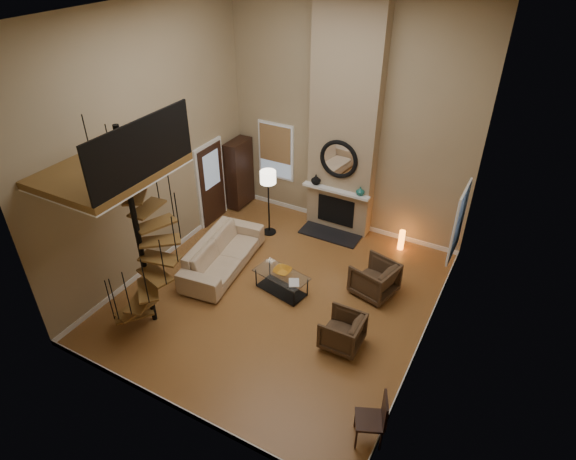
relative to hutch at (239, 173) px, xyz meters
The scene contains 33 objects.
ground 4.05m from the hutch, 45.13° to the right, with size 6.00×6.50×0.01m, color #AD7238.
back_wall 3.34m from the hutch, ahead, with size 6.00×0.02×5.50m, color tan.
front_wall 6.89m from the hutch, 65.30° to the right, with size 6.00×0.02×5.50m, color tan.
left_wall 3.33m from the hutch, 94.52° to the right, with size 0.02×6.50×5.50m, color tan.
right_wall 6.67m from the hutch, 25.78° to the right, with size 0.02×6.50×5.50m, color tan.
ceiling 6.01m from the hutch, 45.13° to the right, with size 6.00×6.50×0.01m, color silver.
baseboard_back 2.95m from the hutch, ahead, with size 6.00×0.02×0.12m, color white.
baseboard_front 6.70m from the hutch, 65.26° to the right, with size 6.00×0.02×0.12m, color white.
baseboard_left 2.94m from the hutch, 94.31° to the right, with size 0.02×6.50×0.12m, color white.
baseboard_right 6.47m from the hutch, 25.82° to the right, with size 0.02×6.50×0.12m, color white.
chimney_breast 3.32m from the hutch, ahead, with size 1.60×0.38×5.50m, color #9C8565.
hearth 2.94m from the hutch, ahead, with size 1.50×0.60×0.04m, color black.
firebox 2.81m from the hutch, ahead, with size 0.95×0.02×0.72m, color black.
mantel 2.79m from the hutch, ahead, with size 1.70×0.18×0.06m, color white.
mirror_frame 2.95m from the hutch, ahead, with size 0.94×0.94×0.10m, color black.
mirror_disc 2.95m from the hutch, ahead, with size 0.80×0.80×0.01m, color white.
vase_left 2.26m from the hutch, ahead, with size 0.24×0.24×0.25m, color black.
vase_right 3.40m from the hutch, ahead, with size 0.20×0.20×0.21m, color #1A5B52.
window_back 1.19m from the hutch, 26.07° to the left, with size 1.02×0.06×1.52m.
window_right 5.85m from the hutch, ahead, with size 0.06×1.02×1.52m.
entry_door 1.01m from the hutch, 100.02° to the right, with size 0.10×1.05×2.16m.
loft 5.18m from the hutch, 80.91° to the right, with size 1.70×2.20×1.09m.
spiral_stair 4.76m from the hutch, 77.72° to the right, with size 1.47×1.47×4.06m.
hutch is the anchor object (origin of this frame).
sofa 2.88m from the hutch, 64.67° to the right, with size 2.44×0.95×0.71m, color #CAAE8C.
armchair_near 4.92m from the hutch, 21.25° to the right, with size 0.81×0.83×0.76m, color #493321.
armchair_far 5.76m from the hutch, 37.26° to the right, with size 0.71×0.73×0.66m, color #493321.
coffee_table 3.89m from the hutch, 43.83° to the right, with size 1.23×0.78×0.44m.
bowl 3.82m from the hutch, 43.29° to the right, with size 0.37×0.37×0.09m, color orange.
book 4.22m from the hutch, 42.00° to the right, with size 0.21×0.28×0.03m, color gray.
floor_lamp 1.69m from the hutch, 30.91° to the right, with size 0.38×0.38×1.70m.
accent_lamp 4.55m from the hutch, ahead, with size 0.14×0.14×0.51m, color orange.
side_chair 7.58m from the hutch, 41.41° to the right, with size 0.55×0.54×0.93m.
Camera 1 is at (3.91, -6.74, 6.73)m, focal length 30.30 mm.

